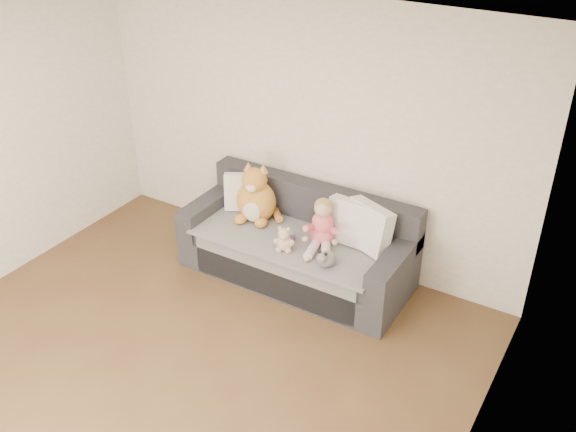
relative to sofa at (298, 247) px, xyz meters
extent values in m
plane|color=brown|center=(-0.19, -2.06, -0.31)|extent=(5.00, 5.00, 0.00)
plane|color=white|center=(-0.19, -2.06, 2.29)|extent=(5.00, 5.00, 0.00)
plane|color=beige|center=(-0.19, 0.44, 0.99)|extent=(4.50, 0.00, 4.50)
plane|color=beige|center=(2.06, -2.06, 0.99)|extent=(0.00, 5.00, 5.00)
cube|color=#2B2C31|center=(0.00, -0.04, -0.16)|extent=(2.20, 0.90, 0.30)
cube|color=#2B2C31|center=(0.00, -0.07, 0.07)|extent=(1.90, 0.80, 0.15)
cube|color=#2B2C31|center=(0.00, 0.31, 0.34)|extent=(2.20, 0.20, 0.40)
cube|color=#2B2C31|center=(-1.00, -0.04, 0.14)|extent=(0.20, 0.90, 0.30)
cube|color=#2B2C31|center=(1.00, -0.04, 0.14)|extent=(0.20, 0.90, 0.30)
cube|color=gray|center=(0.00, -0.09, 0.15)|extent=(1.85, 0.88, 0.02)
cube|color=gray|center=(0.00, -0.48, -0.08)|extent=(1.70, 0.02, 0.41)
cube|color=white|center=(-0.70, 0.13, 0.35)|extent=(0.45, 0.37, 0.39)
cube|color=white|center=(0.50, 0.11, 0.37)|extent=(0.46, 0.22, 0.43)
cube|color=white|center=(0.67, 0.11, 0.38)|extent=(0.51, 0.37, 0.44)
ellipsoid|color=#EA6152|center=(0.28, -0.04, 0.25)|extent=(0.22, 0.18, 0.18)
ellipsoid|color=#EA6152|center=(0.28, -0.03, 0.37)|extent=(0.21, 0.18, 0.23)
ellipsoid|color=#DBAA8C|center=(0.28, -0.05, 0.53)|extent=(0.16, 0.16, 0.16)
ellipsoid|color=tan|center=(0.27, -0.03, 0.55)|extent=(0.16, 0.16, 0.13)
cylinder|color=#EA6152|center=(0.20, -0.14, 0.35)|extent=(0.06, 0.21, 0.14)
cylinder|color=#EA6152|center=(0.40, -0.07, 0.35)|extent=(0.18, 0.20, 0.14)
ellipsoid|color=#DBAA8C|center=(0.20, -0.23, 0.28)|extent=(0.05, 0.05, 0.05)
ellipsoid|color=#DBAA8C|center=(0.45, -0.14, 0.28)|extent=(0.05, 0.05, 0.05)
cylinder|color=#E5B2C6|center=(0.28, -0.24, 0.20)|extent=(0.14, 0.28, 0.09)
cylinder|color=#E5B2C6|center=(0.40, -0.20, 0.20)|extent=(0.20, 0.28, 0.09)
ellipsoid|color=#DBAA8C|center=(0.31, -0.37, 0.20)|extent=(0.06, 0.09, 0.05)
ellipsoid|color=#DBAA8C|center=(0.46, -0.32, 0.20)|extent=(0.06, 0.09, 0.05)
ellipsoid|color=#C57C2B|center=(-0.50, 0.04, 0.35)|extent=(0.40, 0.34, 0.42)
ellipsoid|color=beige|center=(-0.47, -0.10, 0.31)|extent=(0.21, 0.09, 0.23)
ellipsoid|color=#C57C2B|center=(-0.49, 0.01, 0.59)|extent=(0.24, 0.24, 0.24)
ellipsoid|color=beige|center=(-0.47, -0.10, 0.56)|extent=(0.12, 0.07, 0.08)
cone|color=#C57C2B|center=(-0.57, 0.03, 0.71)|extent=(0.11, 0.11, 0.08)
cone|color=pink|center=(-0.57, 0.02, 0.70)|extent=(0.07, 0.07, 0.05)
cone|color=#C57C2B|center=(-0.43, 0.06, 0.71)|extent=(0.11, 0.11, 0.08)
cone|color=pink|center=(-0.42, 0.05, 0.70)|extent=(0.07, 0.07, 0.05)
ellipsoid|color=#C57C2B|center=(-0.57, -0.14, 0.21)|extent=(0.12, 0.14, 0.09)
ellipsoid|color=#C57C2B|center=(-0.36, -0.09, 0.21)|extent=(0.12, 0.14, 0.09)
cylinder|color=#C57C2B|center=(-0.32, 0.13, 0.21)|extent=(0.24, 0.25, 0.10)
ellipsoid|color=tan|center=(0.04, -0.32, 0.23)|extent=(0.15, 0.13, 0.15)
ellipsoid|color=tan|center=(0.04, -0.33, 0.34)|extent=(0.11, 0.11, 0.11)
ellipsoid|color=tan|center=(0.00, -0.34, 0.38)|extent=(0.04, 0.04, 0.04)
ellipsoid|color=tan|center=(0.07, -0.31, 0.38)|extent=(0.04, 0.04, 0.04)
ellipsoid|color=beige|center=(0.06, -0.37, 0.33)|extent=(0.04, 0.04, 0.04)
ellipsoid|color=tan|center=(-0.02, -0.37, 0.26)|extent=(0.06, 0.06, 0.06)
ellipsoid|color=tan|center=(0.11, -0.31, 0.26)|extent=(0.06, 0.06, 0.06)
ellipsoid|color=tan|center=(0.02, -0.38, 0.19)|extent=(0.06, 0.06, 0.06)
ellipsoid|color=tan|center=(0.10, -0.35, 0.19)|extent=(0.06, 0.06, 0.06)
ellipsoid|color=white|center=(0.49, -0.34, 0.23)|extent=(0.15, 0.19, 0.13)
ellipsoid|color=white|center=(0.48, -0.43, 0.29)|extent=(0.09, 0.09, 0.09)
ellipsoid|color=black|center=(0.45, -0.41, 0.33)|extent=(0.03, 0.03, 0.03)
ellipsoid|color=black|center=(0.51, -0.41, 0.33)|extent=(0.03, 0.03, 0.03)
cylinder|color=purple|center=(0.03, -0.15, 0.20)|extent=(0.06, 0.06, 0.07)
cone|color=#44B163|center=(0.03, -0.15, 0.25)|extent=(0.06, 0.06, 0.03)
cylinder|color=#44B163|center=(-0.01, -0.15, 0.21)|extent=(0.01, 0.01, 0.05)
cylinder|color=#44B163|center=(0.07, -0.16, 0.21)|extent=(0.01, 0.01, 0.05)
camera|label=1|loc=(2.58, -4.48, 3.37)|focal=40.00mm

